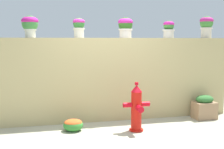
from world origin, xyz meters
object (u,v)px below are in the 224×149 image
(flower_bush_left, at_px, (73,124))
(potted_plant_3, at_px, (125,26))
(potted_plant_1, at_px, (30,24))
(potted_plant_2, at_px, (79,26))
(potted_plant_4, at_px, (169,28))
(potted_plant_5, at_px, (206,25))
(planter_box, at_px, (204,107))
(fire_hydrant, at_px, (137,109))

(flower_bush_left, bearing_deg, potted_plant_3, 29.51)
(potted_plant_1, distance_m, potted_plant_2, 0.95)
(potted_plant_1, height_order, potted_plant_4, potted_plant_1)
(potted_plant_2, xyz_separation_m, potted_plant_5, (2.89, 0.04, 0.06))
(potted_plant_2, relative_size, planter_box, 0.78)
(potted_plant_2, bearing_deg, potted_plant_1, -179.99)
(potted_plant_4, distance_m, potted_plant_5, 0.94)
(potted_plant_2, relative_size, fire_hydrant, 0.44)
(potted_plant_3, bearing_deg, potted_plant_5, 0.51)
(potted_plant_2, height_order, potted_plant_4, potted_plant_2)
(potted_plant_2, relative_size, potted_plant_5, 0.81)
(flower_bush_left, bearing_deg, fire_hydrant, -13.90)
(potted_plant_2, height_order, planter_box, potted_plant_2)
(potted_plant_2, height_order, potted_plant_3, potted_plant_3)
(fire_hydrant, bearing_deg, potted_plant_2, 134.42)
(potted_plant_1, distance_m, potted_plant_5, 3.84)
(potted_plant_4, height_order, planter_box, potted_plant_4)
(potted_plant_2, height_order, flower_bush_left, potted_plant_2)
(potted_plant_2, distance_m, flower_bush_left, 1.97)
(potted_plant_2, xyz_separation_m, fire_hydrant, (0.92, -0.94, -1.54))
(potted_plant_3, height_order, flower_bush_left, potted_plant_3)
(potted_plant_4, xyz_separation_m, potted_plant_5, (0.94, 0.04, 0.09))
(planter_box, bearing_deg, potted_plant_4, 145.00)
(potted_plant_2, xyz_separation_m, flower_bush_left, (-0.21, -0.66, -1.84))
(planter_box, bearing_deg, potted_plant_3, 163.68)
(potted_plant_1, height_order, flower_bush_left, potted_plant_1)
(potted_plant_5, xyz_separation_m, flower_bush_left, (-3.11, -0.69, -1.90))
(potted_plant_1, distance_m, planter_box, 3.99)
(potted_plant_3, distance_m, potted_plant_4, 0.97)
(potted_plant_2, bearing_deg, potted_plant_5, 0.69)
(potted_plant_3, relative_size, planter_box, 0.85)
(potted_plant_4, bearing_deg, potted_plant_2, 180.00)
(potted_plant_1, height_order, potted_plant_5, potted_plant_5)
(potted_plant_5, relative_size, fire_hydrant, 0.54)
(potted_plant_2, bearing_deg, flower_bush_left, -108.00)
(fire_hydrant, bearing_deg, potted_plant_5, 26.34)
(potted_plant_3, distance_m, fire_hydrant, 1.82)
(potted_plant_1, bearing_deg, planter_box, -7.34)
(fire_hydrant, bearing_deg, flower_bush_left, 166.10)
(potted_plant_3, height_order, potted_plant_4, potted_plant_3)
(potted_plant_3, bearing_deg, planter_box, -16.32)
(potted_plant_1, relative_size, potted_plant_4, 1.13)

